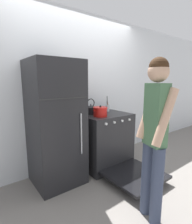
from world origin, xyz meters
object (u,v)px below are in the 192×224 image
object	(u,v)px
tea_kettle	(91,109)
person	(155,132)
dutch_oven_pot	(100,112)
stove_range	(105,140)
utensil_jar	(107,108)
refrigerator	(56,124)

from	to	relation	value
tea_kettle	person	distance (m)	1.38
dutch_oven_pot	person	xyz separation A→B (m)	(-0.19, -1.10, -0.03)
stove_range	utensil_jar	bearing A→B (deg)	41.57
tea_kettle	utensil_jar	distance (m)	0.37
tea_kettle	utensil_jar	xyz separation A→B (m)	(0.37, 0.01, -0.01)
utensil_jar	person	world-z (taller)	person
stove_range	dutch_oven_pot	world-z (taller)	dutch_oven_pot
dutch_oven_pot	person	world-z (taller)	person
dutch_oven_pot	utensil_jar	world-z (taller)	utensil_jar
refrigerator	tea_kettle	distance (m)	0.71
stove_range	utensil_jar	distance (m)	0.59
utensil_jar	person	xyz separation A→B (m)	(-0.57, -1.37, -0.02)
stove_range	tea_kettle	bearing A→B (deg)	134.30
utensil_jar	person	distance (m)	1.49
tea_kettle	utensil_jar	size ratio (longest dim) A/B	0.92
tea_kettle	person	world-z (taller)	person
person	stove_range	bearing A→B (deg)	-0.51
refrigerator	utensil_jar	bearing A→B (deg)	6.86
refrigerator	tea_kettle	bearing A→B (deg)	9.94
refrigerator	dutch_oven_pot	xyz separation A→B (m)	(0.67, -0.15, 0.12)
stove_range	person	distance (m)	1.34
dutch_oven_pot	utensil_jar	size ratio (longest dim) A/B	0.96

